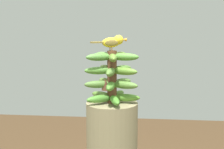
# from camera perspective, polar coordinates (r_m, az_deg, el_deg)

# --- Properties ---
(banana_bunch) EXTENTS (0.29, 0.29, 0.27)m
(banana_bunch) POSITION_cam_1_polar(r_m,az_deg,el_deg) (1.74, -0.03, -0.48)
(banana_bunch) COLOR brown
(banana_bunch) RESTS_ON banana_tree
(perched_bird) EXTENTS (0.18, 0.11, 0.08)m
(perched_bird) POSITION_cam_1_polar(r_m,az_deg,el_deg) (1.73, 0.19, 5.61)
(perched_bird) COLOR #C68933
(perched_bird) RESTS_ON banana_bunch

